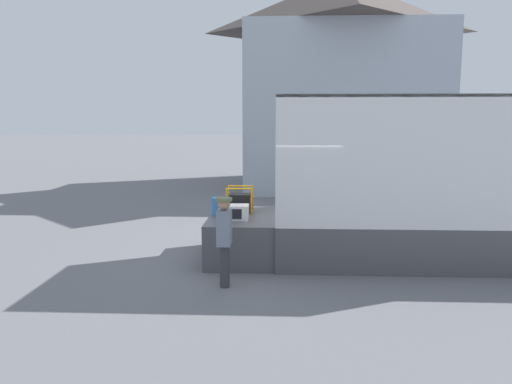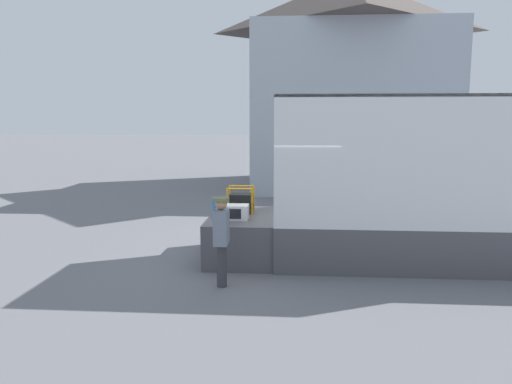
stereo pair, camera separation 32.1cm
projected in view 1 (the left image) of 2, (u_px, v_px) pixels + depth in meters
ground_plane at (275, 257)px, 10.86m from camera, size 160.00×160.00×0.00m
box_truck at (473, 213)px, 10.53m from camera, size 7.14×2.46×3.44m
tailgate_deck at (243, 236)px, 10.83m from camera, size 1.43×2.34×0.92m
microwave at (237, 212)px, 10.35m from camera, size 0.47×0.41×0.30m
portable_generator at (241, 203)px, 11.09m from camera, size 0.58×0.47×0.59m
orange_bucket at (219, 206)px, 10.79m from camera, size 0.31×0.31×0.39m
worker_person at (224, 233)px, 8.82m from camera, size 0.29×0.44×1.62m
house_backdrop at (338, 82)px, 22.03m from camera, size 8.39×7.86×9.03m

